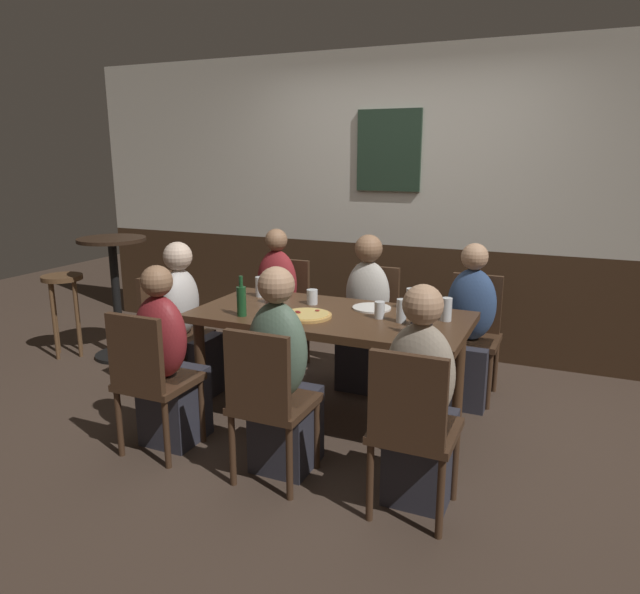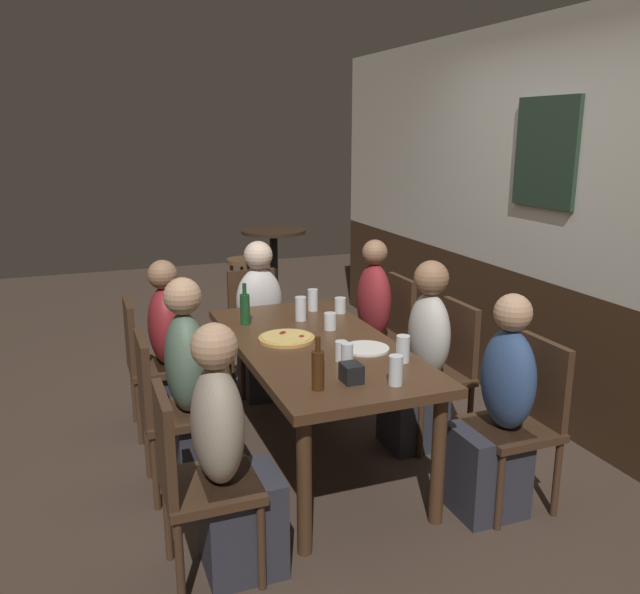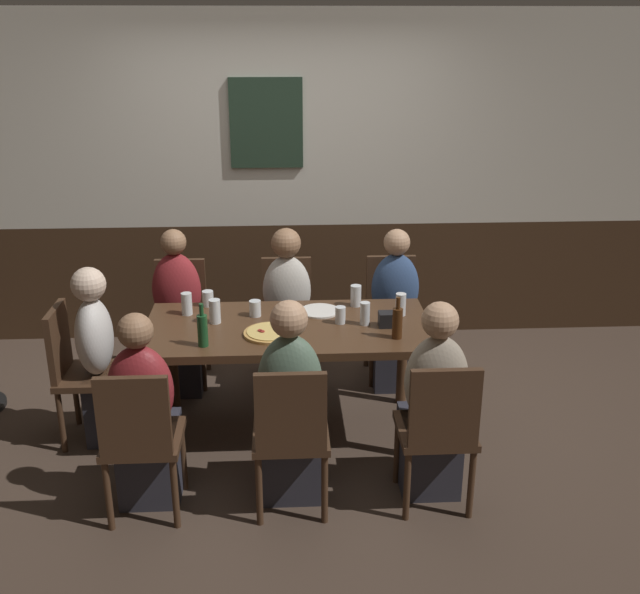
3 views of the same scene
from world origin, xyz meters
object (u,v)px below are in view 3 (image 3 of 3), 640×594
object	(u,v)px
pint_glass_stout	(340,316)
pizza	(271,333)
chair_mid_near	(291,431)
beer_glass_half	(401,306)
highball_clear	(365,315)
dining_table	(288,338)
beer_glass_tall	(215,312)
chair_right_near	(439,427)
pint_glass_pale	(208,299)
plate_white_large	(320,311)
tumbler_short	(255,309)
chair_right_far	(392,310)
pint_glass_amber	(187,305)
beer_bottle_green	(203,329)
chair_left_near	(140,436)
person_left_far	(178,324)
tumbler_water	(356,297)
person_right_near	(432,414)
chair_head_west	(79,366)
beer_bottle_brown	(397,322)
person_head_west	(106,368)
person_right_far	(395,320)
condiment_caddy	(388,319)
chair_mid_far	(287,312)
person_mid_far	(287,321)
chair_left_far	(181,314)
person_mid_near	(290,416)

from	to	relation	value
pint_glass_stout	pizza	bearing A→B (deg)	-159.73
chair_mid_near	beer_glass_half	bearing A→B (deg)	53.77
highball_clear	beer_glass_half	distance (m)	0.28
dining_table	beer_glass_tall	world-z (taller)	beer_glass_tall
chair_right_near	pint_glass_pale	size ratio (longest dim) A/B	8.67
pizza	pint_glass_pale	size ratio (longest dim) A/B	3.16
beer_glass_half	plate_white_large	world-z (taller)	beer_glass_half
plate_white_large	chair_mid_near	bearing A→B (deg)	-101.04
highball_clear	tumbler_short	world-z (taller)	highball_clear
chair_right_far	tumbler_short	size ratio (longest dim) A/B	8.67
pint_glass_amber	beer_bottle_green	distance (m)	0.52
chair_left_near	pint_glass_stout	xyz separation A→B (m)	(1.09, 0.86, 0.29)
chair_right_far	beer_glass_half	world-z (taller)	beer_glass_half
pizza	person_left_far	bearing A→B (deg)	129.12
person_left_far	beer_bottle_green	world-z (taller)	person_left_far
tumbler_short	tumbler_water	distance (m)	0.67
person_right_near	tumbler_short	bearing A→B (deg)	139.02
chair_head_west	pint_glass_stout	world-z (taller)	chair_head_west
highball_clear	beer_bottle_brown	bearing A→B (deg)	-52.53
chair_right_far	person_left_far	bearing A→B (deg)	-174.01
chair_mid_near	pizza	bearing A→B (deg)	98.55
person_head_west	beer_glass_half	size ratio (longest dim) A/B	7.87
pizza	highball_clear	world-z (taller)	highball_clear
person_right_far	condiment_caddy	size ratio (longest dim) A/B	10.37
person_left_far	beer_glass_half	world-z (taller)	person_left_far
person_right_near	pint_glass_pale	xyz separation A→B (m)	(-1.29, 1.04, 0.30)
chair_mid_far	beer_glass_tall	bearing A→B (deg)	-120.05
person_mid_far	beer_bottle_brown	xyz separation A→B (m)	(0.64, -0.91, 0.35)
chair_left_far	person_left_far	world-z (taller)	person_left_far
chair_head_west	tumbler_short	world-z (taller)	chair_head_west
chair_left_near	person_right_near	distance (m)	1.55
chair_right_near	pint_glass_pale	world-z (taller)	chair_right_near
person_right_far	beer_bottle_brown	world-z (taller)	person_right_far
person_mid_far	chair_mid_near	bearing A→B (deg)	-90.00
chair_right_far	pint_glass_pale	bearing A→B (deg)	-159.63
chair_left_far	pint_glass_pale	bearing A→B (deg)	-62.12
chair_mid_far	chair_left_far	bearing A→B (deg)	180.00
chair_left_far	plate_white_large	size ratio (longest dim) A/B	3.46
person_mid_near	condiment_caddy	world-z (taller)	person_mid_near
tumbler_water	plate_white_large	xyz separation A→B (m)	(-0.24, -0.10, -0.05)
chair_left_far	pint_glass_amber	bearing A→B (deg)	-77.87
person_head_west	highball_clear	xyz separation A→B (m)	(1.60, -0.01, 0.32)
chair_right_near	chair_head_west	distance (m)	2.23
pizza	beer_bottle_brown	world-z (taller)	beer_bottle_brown
person_head_west	pizza	world-z (taller)	person_head_west
person_right_near	person_right_far	size ratio (longest dim) A/B	1.01
person_mid_far	beer_glass_tall	distance (m)	0.82
chair_left_near	chair_left_far	bearing A→B (deg)	90.00
beer_glass_tall	dining_table	bearing A→B (deg)	-8.50
condiment_caddy	beer_bottle_green	bearing A→B (deg)	-167.96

